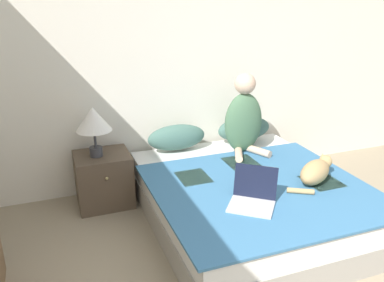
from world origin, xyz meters
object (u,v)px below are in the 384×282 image
pillow_near (177,137)px  person_sitting (244,119)px  table_lamp (93,121)px  bed (249,200)px  laptop_open (253,197)px  nightstand (104,179)px  pillow_far (244,129)px  cat_tabby (316,171)px

pillow_near → person_sitting: size_ratio=0.76×
pillow_near → table_lamp: size_ratio=1.29×
bed → table_lamp: table_lamp is taller
laptop_open → nightstand: bearing=166.8°
pillow_near → table_lamp: 0.86m
pillow_far → table_lamp: size_ratio=1.29×
laptop_open → person_sitting: bearing=105.3°
cat_tabby → bed: bearing=122.0°
laptop_open → pillow_far: bearing=103.8°
pillow_far → cat_tabby: 1.11m
pillow_far → cat_tabby: (0.09, -1.11, -0.03)m
pillow_far → pillow_near: bearing=180.0°
pillow_near → person_sitting: (0.60, -0.28, 0.21)m
pillow_far → laptop_open: size_ratio=1.32×
bed → pillow_far: pillow_far is taller
cat_tabby → table_lamp: size_ratio=1.22×
laptop_open → nightstand: (-0.93, 1.18, -0.22)m
cat_tabby → laptop_open: (-0.67, -0.15, -0.04)m
pillow_far → nightstand: bearing=-176.8°
cat_tabby → table_lamp: 1.96m
pillow_far → table_lamp: table_lamp is taller
person_sitting → laptop_open: 1.11m
nightstand → table_lamp: size_ratio=1.10×
nightstand → table_lamp: bearing=-161.3°
cat_tabby → pillow_near: bearing=97.6°
pillow_far → table_lamp: (-1.56, -0.10, 0.29)m
cat_tabby → nightstand: (-1.60, 1.02, -0.26)m
pillow_near → cat_tabby: pillow_near is taller
pillow_near → cat_tabby: (0.85, -1.11, -0.03)m
pillow_near → pillow_far: 0.75m
bed → person_sitting: 0.83m
bed → pillow_near: bearing=113.8°
person_sitting → table_lamp: bearing=172.9°
bed → table_lamp: size_ratio=4.30×
bed → pillow_near: pillow_near is taller
bed → table_lamp: bearing=147.5°
person_sitting → cat_tabby: bearing=-73.3°
bed → cat_tabby: bearing=-28.2°
person_sitting → table_lamp: size_ratio=1.70×
pillow_near → cat_tabby: size_ratio=1.06×
pillow_near → laptop_open: bearing=-82.1°
bed → person_sitting: person_sitting is taller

